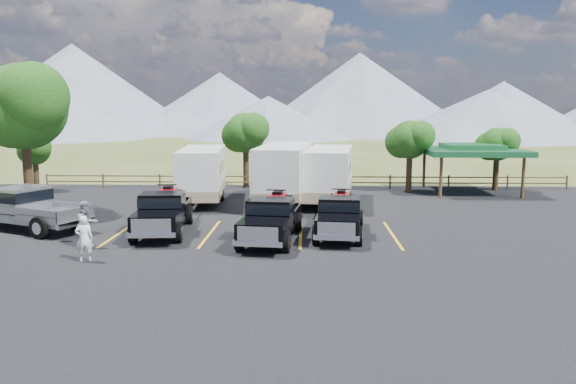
{
  "coord_description": "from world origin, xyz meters",
  "views": [
    {
      "loc": [
        2.23,
        -20.01,
        5.44
      ],
      "look_at": [
        1.37,
        6.08,
        1.6
      ],
      "focal_mm": 35.0,
      "sensor_mm": 36.0,
      "label": 1
    }
  ],
  "objects_px": {
    "tree_big_nw": "(23,107)",
    "pickup_silver": "(25,208)",
    "rig_right": "(340,214)",
    "trailer_left": "(202,174)",
    "trailer_right": "(329,175)",
    "trailer_center": "(284,174)",
    "person_a": "(84,239)",
    "person_b": "(87,224)",
    "rig_center": "(272,217)",
    "rig_left": "(163,211)",
    "pavilion": "(471,151)"
  },
  "relations": [
    {
      "from": "trailer_center",
      "to": "person_a",
      "type": "distance_m",
      "value": 14.1
    },
    {
      "from": "pickup_silver",
      "to": "trailer_left",
      "type": "bearing_deg",
      "value": 164.93
    },
    {
      "from": "tree_big_nw",
      "to": "trailer_right",
      "type": "xyz_separation_m",
      "value": [
        16.11,
        3.28,
        -3.89
      ]
    },
    {
      "from": "rig_right",
      "to": "pickup_silver",
      "type": "height_order",
      "value": "pickup_silver"
    },
    {
      "from": "rig_right",
      "to": "trailer_center",
      "type": "bearing_deg",
      "value": 115.27
    },
    {
      "from": "rig_center",
      "to": "person_b",
      "type": "relative_size",
      "value": 3.27
    },
    {
      "from": "person_b",
      "to": "rig_right",
      "type": "bearing_deg",
      "value": -36.62
    },
    {
      "from": "trailer_center",
      "to": "pickup_silver",
      "type": "bearing_deg",
      "value": -142.78
    },
    {
      "from": "person_b",
      "to": "tree_big_nw",
      "type": "bearing_deg",
      "value": 78.01
    },
    {
      "from": "trailer_center",
      "to": "pickup_silver",
      "type": "distance_m",
      "value": 13.51
    },
    {
      "from": "pickup_silver",
      "to": "person_b",
      "type": "xyz_separation_m",
      "value": [
        4.01,
        -3.07,
        -0.09
      ]
    },
    {
      "from": "tree_big_nw",
      "to": "rig_center",
      "type": "xyz_separation_m",
      "value": [
        13.34,
        -6.1,
        -4.61
      ]
    },
    {
      "from": "pavilion",
      "to": "person_a",
      "type": "xyz_separation_m",
      "value": [
        -18.7,
        -17.69,
        -1.91
      ]
    },
    {
      "from": "pavilion",
      "to": "trailer_center",
      "type": "distance_m",
      "value": 13.19
    },
    {
      "from": "trailer_center",
      "to": "trailer_right",
      "type": "xyz_separation_m",
      "value": [
        2.6,
        0.61,
        -0.11
      ]
    },
    {
      "from": "tree_big_nw",
      "to": "trailer_center",
      "type": "relative_size",
      "value": 0.8
    },
    {
      "from": "rig_right",
      "to": "trailer_center",
      "type": "distance_m",
      "value": 8.25
    },
    {
      "from": "person_a",
      "to": "person_b",
      "type": "relative_size",
      "value": 0.9
    },
    {
      "from": "tree_big_nw",
      "to": "rig_right",
      "type": "xyz_separation_m",
      "value": [
        16.23,
        -5.06,
        -4.65
      ]
    },
    {
      "from": "trailer_right",
      "to": "person_b",
      "type": "height_order",
      "value": "trailer_right"
    },
    {
      "from": "pickup_silver",
      "to": "person_a",
      "type": "bearing_deg",
      "value": 66.7
    },
    {
      "from": "trailer_left",
      "to": "trailer_right",
      "type": "bearing_deg",
      "value": -6.92
    },
    {
      "from": "rig_center",
      "to": "trailer_right",
      "type": "relative_size",
      "value": 0.66
    },
    {
      "from": "rig_center",
      "to": "pavilion",
      "type": "bearing_deg",
      "value": 55.43
    },
    {
      "from": "trailer_left",
      "to": "trailer_center",
      "type": "xyz_separation_m",
      "value": [
        4.85,
        -0.8,
        0.12
      ]
    },
    {
      "from": "rig_left",
      "to": "person_b",
      "type": "bearing_deg",
      "value": -134.87
    },
    {
      "from": "tree_big_nw",
      "to": "pickup_silver",
      "type": "relative_size",
      "value": 1.15
    },
    {
      "from": "trailer_left",
      "to": "rig_center",
      "type": "bearing_deg",
      "value": -69.45
    },
    {
      "from": "rig_left",
      "to": "trailer_left",
      "type": "xyz_separation_m",
      "value": [
        0.21,
        8.27,
        0.69
      ]
    },
    {
      "from": "rig_left",
      "to": "pickup_silver",
      "type": "height_order",
      "value": "rig_left"
    },
    {
      "from": "tree_big_nw",
      "to": "trailer_center",
      "type": "bearing_deg",
      "value": 11.18
    },
    {
      "from": "pavilion",
      "to": "pickup_silver",
      "type": "bearing_deg",
      "value": -151.9
    },
    {
      "from": "rig_left",
      "to": "trailer_right",
      "type": "height_order",
      "value": "trailer_right"
    },
    {
      "from": "rig_center",
      "to": "rig_right",
      "type": "xyz_separation_m",
      "value": [
        2.9,
        1.04,
        -0.04
      ]
    },
    {
      "from": "rig_left",
      "to": "trailer_center",
      "type": "height_order",
      "value": "trailer_center"
    },
    {
      "from": "pickup_silver",
      "to": "trailer_center",
      "type": "bearing_deg",
      "value": 146.53
    },
    {
      "from": "rig_center",
      "to": "trailer_left",
      "type": "height_order",
      "value": "trailer_left"
    },
    {
      "from": "rig_right",
      "to": "trailer_left",
      "type": "distance_m",
      "value": 11.43
    },
    {
      "from": "tree_big_nw",
      "to": "person_b",
      "type": "distance_m",
      "value": 10.81
    },
    {
      "from": "tree_big_nw",
      "to": "rig_right",
      "type": "bearing_deg",
      "value": -17.33
    },
    {
      "from": "trailer_left",
      "to": "trailer_right",
      "type": "relative_size",
      "value": 0.99
    },
    {
      "from": "rig_center",
      "to": "pickup_silver",
      "type": "bearing_deg",
      "value": 178.44
    },
    {
      "from": "tree_big_nw",
      "to": "trailer_right",
      "type": "distance_m",
      "value": 16.9
    },
    {
      "from": "rig_right",
      "to": "person_a",
      "type": "relative_size",
      "value": 3.45
    },
    {
      "from": "rig_left",
      "to": "rig_right",
      "type": "xyz_separation_m",
      "value": [
        7.78,
        -0.27,
        -0.06
      ]
    },
    {
      "from": "tree_big_nw",
      "to": "rig_left",
      "type": "height_order",
      "value": "tree_big_nw"
    },
    {
      "from": "rig_right",
      "to": "trailer_center",
      "type": "relative_size",
      "value": 0.59
    },
    {
      "from": "rig_left",
      "to": "pickup_silver",
      "type": "distance_m",
      "value": 6.35
    },
    {
      "from": "rig_right",
      "to": "person_b",
      "type": "distance_m",
      "value": 10.43
    },
    {
      "from": "rig_right",
      "to": "trailer_right",
      "type": "distance_m",
      "value": 8.38
    }
  ]
}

